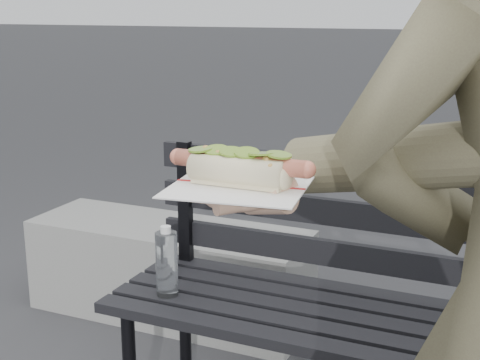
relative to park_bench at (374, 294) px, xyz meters
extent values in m
cylinder|color=black|center=(-0.65, 0.10, -0.30)|extent=(0.04, 0.04, 0.45)
cube|color=black|center=(0.02, -0.25, -0.06)|extent=(1.50, 0.07, 0.03)
cube|color=black|center=(0.02, -0.16, -0.06)|extent=(1.50, 0.07, 0.03)
cube|color=black|center=(0.02, -0.07, -0.06)|extent=(1.50, 0.07, 0.03)
cube|color=black|center=(0.02, 0.02, -0.06)|extent=(1.50, 0.07, 0.03)
cube|color=black|center=(0.02, 0.11, -0.06)|extent=(1.50, 0.07, 0.03)
cube|color=black|center=(-0.65, 0.12, 0.15)|extent=(0.04, 0.03, 0.42)
cube|color=black|center=(0.02, 0.14, 0.05)|extent=(1.50, 0.02, 0.08)
cube|color=black|center=(0.02, 0.14, 0.18)|extent=(1.50, 0.02, 0.08)
cube|color=black|center=(0.02, 0.14, 0.31)|extent=(1.50, 0.02, 0.08)
cylinder|color=white|center=(-0.57, -0.15, 0.05)|extent=(0.06, 0.06, 0.19)
cylinder|color=white|center=(-0.57, -0.15, 0.16)|extent=(0.03, 0.03, 0.02)
cube|color=slate|center=(-1.01, 0.61, -0.32)|extent=(1.20, 0.40, 0.40)
cylinder|color=brown|center=(0.25, -0.79, 0.58)|extent=(0.51, 0.23, 0.19)
cylinder|color=#D8A384|center=(0.02, -0.86, 0.51)|extent=(0.09, 0.08, 0.07)
ellipsoid|color=#D8A384|center=(-0.02, -0.87, 0.51)|extent=(0.10, 0.11, 0.03)
cylinder|color=#D8A384|center=(-0.08, -0.90, 0.51)|extent=(0.06, 0.02, 0.02)
cylinder|color=#D8A384|center=(-0.08, -0.88, 0.51)|extent=(0.06, 0.02, 0.02)
cylinder|color=#D8A384|center=(-0.08, -0.86, 0.51)|extent=(0.06, 0.02, 0.02)
cylinder|color=#D8A384|center=(-0.08, -0.84, 0.51)|extent=(0.06, 0.02, 0.02)
cylinder|color=#D8A384|center=(-0.01, -0.92, 0.51)|extent=(0.04, 0.05, 0.02)
cube|color=white|center=(-0.02, -0.87, 0.52)|extent=(0.21, 0.21, 0.00)
cube|color=#B21E1E|center=(-0.02, -0.87, 0.53)|extent=(0.19, 0.03, 0.00)
cylinder|color=#D16A50|center=(-0.02, -0.87, 0.56)|extent=(0.20, 0.02, 0.02)
sphere|color=#D16A50|center=(-0.12, -0.87, 0.56)|extent=(0.02, 0.02, 0.02)
sphere|color=#D16A50|center=(0.08, -0.87, 0.56)|extent=(0.03, 0.02, 0.02)
sphere|color=#9E6B2D|center=(0.02, -0.88, 0.57)|extent=(0.01, 0.01, 0.01)
sphere|color=#9E6B2D|center=(0.01, -0.86, 0.57)|extent=(0.01, 0.01, 0.01)
sphere|color=#9E6B2D|center=(0.02, -0.88, 0.57)|extent=(0.01, 0.01, 0.01)
sphere|color=#9E6B2D|center=(-0.07, -0.85, 0.56)|extent=(0.01, 0.01, 0.01)
sphere|color=#9E6B2D|center=(-0.07, -0.85, 0.57)|extent=(0.01, 0.01, 0.01)
sphere|color=#9E6B2D|center=(-0.06, -0.87, 0.56)|extent=(0.01, 0.01, 0.01)
sphere|color=#9E6B2D|center=(0.00, -0.86, 0.56)|extent=(0.01, 0.01, 0.01)
sphere|color=#9E6B2D|center=(0.04, -0.87, 0.56)|extent=(0.01, 0.01, 0.01)
sphere|color=#9E6B2D|center=(0.02, -0.86, 0.56)|extent=(0.01, 0.01, 0.01)
sphere|color=#9E6B2D|center=(-0.01, -0.85, 0.56)|extent=(0.01, 0.01, 0.01)
sphere|color=#9E6B2D|center=(0.03, -0.86, 0.57)|extent=(0.01, 0.01, 0.01)
sphere|color=#9E6B2D|center=(-0.06, -0.85, 0.57)|extent=(0.01, 0.01, 0.01)
sphere|color=#9E6B2D|center=(0.02, -0.85, 0.56)|extent=(0.01, 0.01, 0.01)
sphere|color=#9E6B2D|center=(-0.05, -0.87, 0.57)|extent=(0.01, 0.01, 0.01)
sphere|color=#9E6B2D|center=(0.01, -0.85, 0.57)|extent=(0.01, 0.01, 0.01)
sphere|color=#9E6B2D|center=(0.04, -0.85, 0.56)|extent=(0.01, 0.01, 0.01)
sphere|color=#9E6B2D|center=(-0.01, -0.86, 0.57)|extent=(0.01, 0.01, 0.01)
sphere|color=#9E6B2D|center=(-0.03, -0.86, 0.57)|extent=(0.01, 0.01, 0.01)
sphere|color=#9E6B2D|center=(0.00, -0.85, 0.56)|extent=(0.01, 0.01, 0.01)
sphere|color=#9E6B2D|center=(-0.06, -0.87, 0.56)|extent=(0.01, 0.01, 0.01)
sphere|color=#9E6B2D|center=(0.03, -0.89, 0.56)|extent=(0.01, 0.01, 0.01)
sphere|color=#9E6B2D|center=(-0.03, -0.88, 0.57)|extent=(0.01, 0.01, 0.01)
sphere|color=#9E6B2D|center=(-0.08, -0.86, 0.57)|extent=(0.01, 0.01, 0.01)
sphere|color=#9E6B2D|center=(-0.03, -0.87, 0.56)|extent=(0.01, 0.01, 0.01)
sphere|color=#9E6B2D|center=(-0.01, -0.87, 0.56)|extent=(0.01, 0.01, 0.01)
sphere|color=#9E6B2D|center=(-0.02, -0.88, 0.56)|extent=(0.01, 0.01, 0.01)
cylinder|color=olive|center=(-0.08, -0.87, 0.57)|extent=(0.04, 0.04, 0.01)
cylinder|color=olive|center=(-0.06, -0.87, 0.57)|extent=(0.04, 0.04, 0.01)
cylinder|color=olive|center=(-0.03, -0.87, 0.57)|extent=(0.04, 0.04, 0.01)
cylinder|color=olive|center=(-0.01, -0.87, 0.57)|extent=(0.04, 0.04, 0.01)
cylinder|color=olive|center=(0.01, -0.87, 0.57)|extent=(0.04, 0.04, 0.01)
cylinder|color=olive|center=(0.04, -0.87, 0.57)|extent=(0.04, 0.04, 0.01)
cube|color=brown|center=(-1.65, 0.52, -0.52)|extent=(0.07, 0.07, 0.00)
cube|color=brown|center=(-1.32, 0.99, -0.52)|extent=(0.05, 0.05, 0.00)
cube|color=brown|center=(-1.98, 1.03, -0.52)|extent=(0.05, 0.06, 0.00)
camera|label=1|loc=(0.35, -1.71, 0.77)|focal=50.00mm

